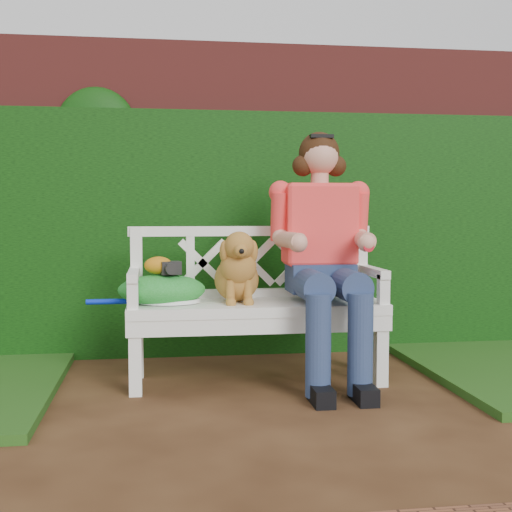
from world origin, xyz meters
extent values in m
plane|color=#341D0F|center=(0.00, 0.00, 0.00)|extent=(60.00, 60.00, 0.00)
cube|color=maroon|center=(0.00, 1.90, 1.10)|extent=(10.00, 0.30, 2.20)
cube|color=#14530D|center=(0.00, 1.68, 0.85)|extent=(10.00, 0.18, 1.70)
cube|color=black|center=(-0.46, 0.82, 0.69)|extent=(0.13, 0.11, 0.08)
ellipsoid|color=#BB7110|center=(-0.53, 0.84, 0.70)|extent=(0.16, 0.12, 0.10)
camera|label=1|loc=(-0.53, -3.12, 1.03)|focal=48.00mm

